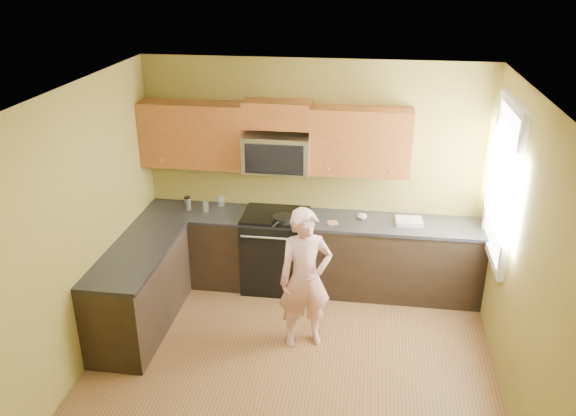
% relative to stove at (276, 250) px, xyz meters
% --- Properties ---
extents(floor, '(4.00, 4.00, 0.00)m').
position_rel_stove_xyz_m(floor, '(0.40, -1.68, -0.47)').
color(floor, brown).
rests_on(floor, ground).
extents(ceiling, '(4.00, 4.00, 0.00)m').
position_rel_stove_xyz_m(ceiling, '(0.40, -1.68, 2.23)').
color(ceiling, white).
rests_on(ceiling, ground).
extents(wall_back, '(4.00, 0.00, 4.00)m').
position_rel_stove_xyz_m(wall_back, '(0.40, 0.32, 0.88)').
color(wall_back, olive).
rests_on(wall_back, ground).
extents(wall_left, '(0.00, 4.00, 4.00)m').
position_rel_stove_xyz_m(wall_left, '(-1.60, -1.68, 0.88)').
color(wall_left, olive).
rests_on(wall_left, ground).
extents(wall_right, '(0.00, 4.00, 4.00)m').
position_rel_stove_xyz_m(wall_right, '(2.40, -1.68, 0.88)').
color(wall_right, olive).
rests_on(wall_right, ground).
extents(cabinet_back_run, '(4.00, 0.60, 0.88)m').
position_rel_stove_xyz_m(cabinet_back_run, '(0.40, 0.02, -0.03)').
color(cabinet_back_run, black).
rests_on(cabinet_back_run, floor).
extents(cabinet_left_run, '(0.60, 1.60, 0.88)m').
position_rel_stove_xyz_m(cabinet_left_run, '(-1.30, -1.08, -0.03)').
color(cabinet_left_run, black).
rests_on(cabinet_left_run, floor).
extents(countertop_back, '(4.00, 0.62, 0.04)m').
position_rel_stove_xyz_m(countertop_back, '(0.40, 0.01, 0.43)').
color(countertop_back, black).
rests_on(countertop_back, cabinet_back_run).
extents(countertop_left, '(0.62, 1.60, 0.04)m').
position_rel_stove_xyz_m(countertop_left, '(-1.29, -1.08, 0.43)').
color(countertop_left, black).
rests_on(countertop_left, cabinet_left_run).
extents(stove, '(0.76, 0.65, 0.95)m').
position_rel_stove_xyz_m(stove, '(0.00, 0.00, 0.00)').
color(stove, black).
rests_on(stove, floor).
extents(microwave, '(0.76, 0.40, 0.42)m').
position_rel_stove_xyz_m(microwave, '(0.00, 0.12, 0.97)').
color(microwave, silver).
rests_on(microwave, wall_back).
extents(upper_cab_left, '(1.22, 0.33, 0.75)m').
position_rel_stove_xyz_m(upper_cab_left, '(-0.99, 0.16, 0.97)').
color(upper_cab_left, brown).
rests_on(upper_cab_left, wall_back).
extents(upper_cab_right, '(1.12, 0.33, 0.75)m').
position_rel_stove_xyz_m(upper_cab_right, '(0.94, 0.16, 0.97)').
color(upper_cab_right, brown).
rests_on(upper_cab_right, wall_back).
extents(upper_cab_over_mw, '(0.76, 0.33, 0.30)m').
position_rel_stove_xyz_m(upper_cab_over_mw, '(0.00, 0.16, 1.62)').
color(upper_cab_over_mw, brown).
rests_on(upper_cab_over_mw, wall_back).
extents(window, '(0.06, 1.06, 1.66)m').
position_rel_stove_xyz_m(window, '(2.38, -0.48, 1.17)').
color(window, white).
rests_on(window, wall_right).
extents(woman, '(0.64, 0.53, 1.50)m').
position_rel_stove_xyz_m(woman, '(0.48, -1.09, 0.28)').
color(woman, pink).
rests_on(woman, floor).
extents(frying_pan, '(0.37, 0.49, 0.06)m').
position_rel_stove_xyz_m(frying_pan, '(0.12, -0.16, 0.47)').
color(frying_pan, black).
rests_on(frying_pan, stove).
extents(butter_tub, '(0.15, 0.15, 0.09)m').
position_rel_stove_xyz_m(butter_tub, '(0.20, -0.19, 0.45)').
color(butter_tub, '#FFEF43').
rests_on(butter_tub, countertop_back).
extents(toast_slice, '(0.14, 0.14, 0.01)m').
position_rel_stove_xyz_m(toast_slice, '(0.68, -0.10, 0.45)').
color(toast_slice, '#B27F47').
rests_on(toast_slice, countertop_back).
extents(napkin_a, '(0.14, 0.14, 0.06)m').
position_rel_stove_xyz_m(napkin_a, '(0.42, -0.04, 0.48)').
color(napkin_a, silver).
rests_on(napkin_a, countertop_back).
extents(napkin_b, '(0.14, 0.15, 0.07)m').
position_rel_stove_xyz_m(napkin_b, '(1.00, 0.07, 0.48)').
color(napkin_b, silver).
rests_on(napkin_b, countertop_back).
extents(dish_towel, '(0.31, 0.25, 0.05)m').
position_rel_stove_xyz_m(dish_towel, '(1.54, 0.03, 0.47)').
color(dish_towel, white).
rests_on(dish_towel, countertop_back).
extents(travel_mug, '(0.09, 0.09, 0.17)m').
position_rel_stove_xyz_m(travel_mug, '(-1.08, 0.05, 0.45)').
color(travel_mug, silver).
rests_on(travel_mug, countertop_back).
extents(glass_a, '(0.09, 0.09, 0.12)m').
position_rel_stove_xyz_m(glass_a, '(-0.73, 0.21, 0.51)').
color(glass_a, silver).
rests_on(glass_a, countertop_back).
extents(glass_b, '(0.08, 0.08, 0.12)m').
position_rel_stove_xyz_m(glass_b, '(-0.85, 0.02, 0.51)').
color(glass_b, silver).
rests_on(glass_b, countertop_back).
extents(glass_c, '(0.09, 0.09, 0.12)m').
position_rel_stove_xyz_m(glass_c, '(-0.70, 0.22, 0.51)').
color(glass_c, silver).
rests_on(glass_c, countertop_back).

